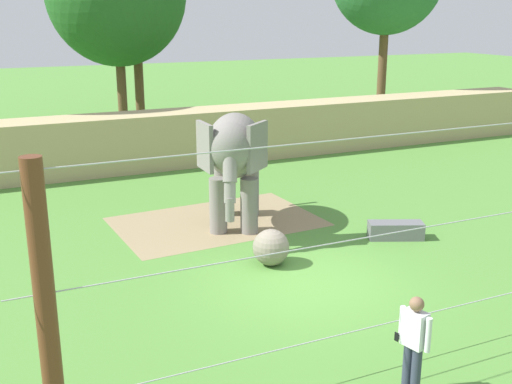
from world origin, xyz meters
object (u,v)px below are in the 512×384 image
at_px(enrichment_ball, 271,247).
at_px(feed_trough, 396,230).
at_px(zookeeper, 414,343).
at_px(elephant, 234,153).

bearing_deg(enrichment_ball, feed_trough, 3.23).
relative_size(enrichment_ball, zookeeper, 0.51).
relative_size(elephant, enrichment_ball, 4.56).
bearing_deg(feed_trough, zookeeper, -125.22).
xyz_separation_m(enrichment_ball, zookeeper, (-0.38, -5.58, 0.50)).
xyz_separation_m(elephant, zookeeper, (-0.66, -8.38, -1.15)).
bearing_deg(feed_trough, elephant, 142.93).
distance_m(elephant, enrichment_ball, 3.26).
height_order(elephant, feed_trough, elephant).
bearing_deg(zookeeper, feed_trough, 54.78).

